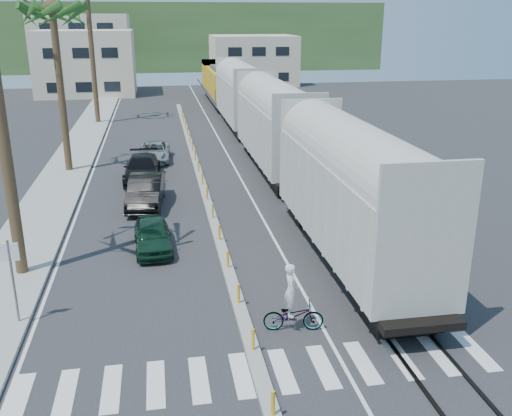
{
  "coord_description": "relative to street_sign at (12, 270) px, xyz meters",
  "views": [
    {
      "loc": [
        -2.46,
        -15.66,
        9.66
      ],
      "look_at": [
        1.43,
        6.71,
        2.0
      ],
      "focal_mm": 40.0,
      "sensor_mm": 36.0,
      "label": 1
    }
  ],
  "objects": [
    {
      "name": "rails",
      "position": [
        12.3,
        26.0,
        -1.94
      ],
      "size": [
        1.56,
        100.0,
        0.06
      ],
      "color": "black",
      "rests_on": "ground"
    },
    {
      "name": "car_lead",
      "position": [
        4.37,
        5.74,
        -1.31
      ],
      "size": [
        1.96,
        4.04,
        1.32
      ],
      "primitive_type": "imported",
      "rotation": [
        0.0,
        0.0,
        0.05
      ],
      "color": "#103221",
      "rests_on": "ground"
    },
    {
      "name": "cyclist",
      "position": [
        8.79,
        -1.84,
        -1.23
      ],
      "size": [
        1.26,
        2.15,
        2.33
      ],
      "rotation": [
        0.0,
        0.0,
        1.42
      ],
      "color": "#9EA0A5",
      "rests_on": "ground"
    },
    {
      "name": "freight_train",
      "position": [
        12.3,
        23.71,
        0.93
      ],
      "size": [
        3.0,
        60.94,
        5.85
      ],
      "color": "#B5B1A6",
      "rests_on": "ground"
    },
    {
      "name": "car_third",
      "position": [
        3.76,
        17.06,
        -1.22
      ],
      "size": [
        2.54,
        5.38,
        1.51
      ],
      "primitive_type": "imported",
      "rotation": [
        0.0,
        0.0,
        -0.04
      ],
      "color": "black",
      "rests_on": "ground"
    },
    {
      "name": "crosswalk",
      "position": [
        7.3,
        -4.0,
        -1.97
      ],
      "size": [
        14.0,
        2.2,
        0.01
      ],
      "primitive_type": "cube",
      "color": "silver",
      "rests_on": "ground"
    },
    {
      "name": "street_sign",
      "position": [
        0.0,
        0.0,
        0.0
      ],
      "size": [
        0.6,
        0.08,
        3.0
      ],
      "color": "slate",
      "rests_on": "ground"
    },
    {
      "name": "ground",
      "position": [
        7.3,
        -2.0,
        -1.97
      ],
      "size": [
        140.0,
        140.0,
        0.0
      ],
      "primitive_type": "plane",
      "color": "#28282B",
      "rests_on": "ground"
    },
    {
      "name": "car_second",
      "position": [
        4.04,
        11.97,
        -1.16
      ],
      "size": [
        2.6,
        5.24,
        1.62
      ],
      "primitive_type": "imported",
      "rotation": [
        0.0,
        0.0,
        -0.09
      ],
      "color": "black",
      "rests_on": "ground"
    },
    {
      "name": "sidewalk",
      "position": [
        -1.2,
        23.0,
        -1.9
      ],
      "size": [
        3.0,
        90.0,
        0.15
      ],
      "primitive_type": "cube",
      "color": "gray",
      "rests_on": "ground"
    },
    {
      "name": "buildings",
      "position": [
        0.89,
        69.66,
        2.39
      ],
      "size": [
        38.0,
        27.0,
        10.0
      ],
      "color": "beige",
      "rests_on": "ground"
    },
    {
      "name": "car_rear",
      "position": [
        4.5,
        22.05,
        -1.33
      ],
      "size": [
        2.62,
        4.85,
        1.29
      ],
      "primitive_type": "imported",
      "rotation": [
        0.0,
        0.0,
        -0.05
      ],
      "color": "#A9ABAE",
      "rests_on": "ground"
    },
    {
      "name": "median",
      "position": [
        7.3,
        17.96,
        -1.88
      ],
      "size": [
        0.45,
        60.0,
        0.85
      ],
      "color": "gray",
      "rests_on": "ground"
    },
    {
      "name": "hillside",
      "position": [
        7.3,
        98.0,
        4.03
      ],
      "size": [
        80.0,
        20.0,
        12.0
      ],
      "primitive_type": "cube",
      "color": "#385628",
      "rests_on": "ground"
    },
    {
      "name": "lane_markings",
      "position": [
        5.15,
        23.0,
        -1.97
      ],
      "size": [
        9.42,
        90.0,
        0.01
      ],
      "color": "silver",
      "rests_on": "ground"
    }
  ]
}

